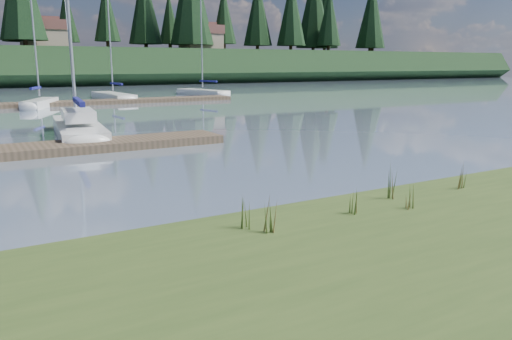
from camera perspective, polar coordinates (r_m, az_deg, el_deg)
ground at (r=39.79m, az=-23.42°, el=6.70°), size 200.00×200.00×0.00m
bank at (r=6.37m, az=21.35°, el=-15.78°), size 60.00×9.00×0.35m
ridge at (r=82.54m, az=-27.22°, el=10.40°), size 200.00×20.00×5.00m
sailboat_main at (r=23.36m, az=-19.79°, el=4.89°), size 2.55×8.71×12.38m
dock_far at (r=40.06m, az=-20.59°, el=7.16°), size 26.00×2.20×0.30m
sailboat_bg_2 at (r=39.25m, az=-23.24°, el=7.14°), size 3.40×5.87×9.09m
sailboat_bg_3 at (r=45.46m, az=-16.28°, el=8.17°), size 2.15×8.32×12.07m
sailboat_bg_4 at (r=49.70m, az=-6.57°, el=8.86°), size 3.07×7.69×11.18m
weed_0 at (r=8.18m, az=1.60°, el=-5.16°), size 0.17×0.14×0.69m
weed_1 at (r=9.35m, az=11.37°, el=-3.75°), size 0.17×0.14×0.47m
weed_2 at (r=10.58m, az=15.50°, el=-1.47°), size 0.17×0.14×0.75m
weed_3 at (r=8.36m, az=-1.25°, el=-4.94°), size 0.17×0.14×0.64m
weed_4 at (r=9.95m, az=17.13°, el=-3.10°), size 0.17×0.14×0.48m
weed_5 at (r=11.92m, az=22.32°, el=-0.71°), size 0.17×0.14×0.62m
mud_lip at (r=9.52m, az=0.24°, el=-6.24°), size 60.00×0.50×0.14m
conifer_5 at (r=82.15m, az=-16.75°, el=17.03°), size 3.96×3.96×10.35m
conifer_7 at (r=93.36m, az=0.17°, el=17.71°), size 5.28×5.28×13.20m
conifer_8 at (r=97.24m, az=8.37°, el=16.96°), size 4.62×4.62×11.77m
conifer_9 at (r=108.00m, az=13.04°, el=17.01°), size 5.94×5.94×14.62m
house_1 at (r=81.21m, az=-23.14°, el=14.16°), size 6.30×5.30×4.65m
house_2 at (r=85.79m, az=-6.33°, el=14.87°), size 6.30×5.30×4.65m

